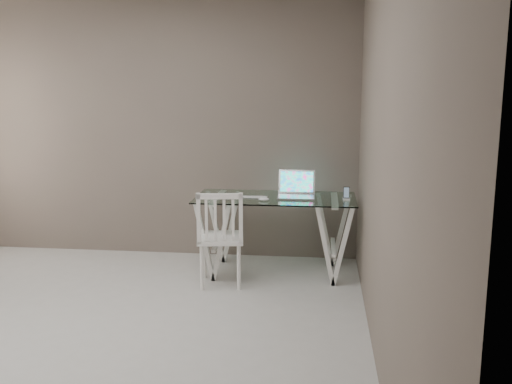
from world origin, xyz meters
The scene contains 7 objects.
room centered at (-0.06, 0.02, 1.72)m, with size 4.50×4.52×2.71m.
desk centered at (1.20, 1.71, 0.38)m, with size 1.50×0.70×0.75m.
chair centered at (0.75, 1.29, 0.48)m, with size 0.46×0.46×0.88m.
laptop centered at (1.39, 1.77, 0.80)m, with size 0.35×0.32×0.24m.
keyboard centered at (1.01, 1.67, 0.75)m, with size 0.25×0.11×0.01m, color silver.
mouse centered at (1.11, 1.53, 0.76)m, with size 0.10×0.06×0.03m, color white.
phone_dock centered at (1.86, 1.66, 0.78)m, with size 0.07×0.07×0.12m.
Camera 1 is at (1.62, -3.53, 1.81)m, focal length 40.00 mm.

